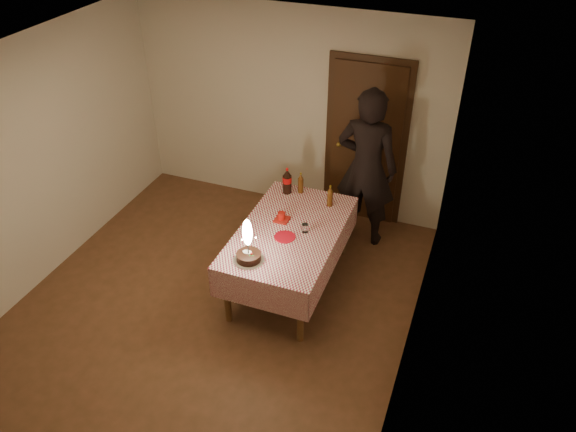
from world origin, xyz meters
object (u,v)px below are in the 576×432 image
(cola_bottle, at_px, (287,181))
(amber_bottle_left, at_px, (301,183))
(clear_cup, at_px, (305,228))
(photographer, at_px, (367,168))
(red_cup, at_px, (281,217))
(birthday_cake, at_px, (248,249))
(red_plate, at_px, (285,237))
(dining_table, at_px, (290,238))
(amber_bottle_right, at_px, (330,196))

(cola_bottle, bearing_deg, amber_bottle_left, 23.62)
(clear_cup, height_order, photographer, photographer)
(red_cup, height_order, amber_bottle_left, amber_bottle_left)
(birthday_cake, distance_m, cola_bottle, 1.28)
(birthday_cake, height_order, red_plate, birthday_cake)
(dining_table, distance_m, amber_bottle_right, 0.68)
(dining_table, relative_size, red_plate, 7.82)
(clear_cup, relative_size, photographer, 0.05)
(amber_bottle_left, relative_size, photographer, 0.13)
(amber_bottle_left, bearing_deg, cola_bottle, -156.38)
(cola_bottle, bearing_deg, amber_bottle_right, -8.81)
(red_cup, distance_m, amber_bottle_left, 0.61)
(amber_bottle_right, bearing_deg, birthday_cake, -110.54)
(cola_bottle, distance_m, amber_bottle_left, 0.16)
(birthday_cake, xyz_separation_m, photographer, (0.71, 1.74, 0.10))
(clear_cup, distance_m, amber_bottle_right, 0.57)
(amber_bottle_right, height_order, photographer, photographer)
(red_cup, relative_size, amber_bottle_right, 0.39)
(red_plate, height_order, cola_bottle, cola_bottle)
(red_plate, height_order, red_cup, red_cup)
(birthday_cake, relative_size, amber_bottle_left, 1.85)
(clear_cup, xyz_separation_m, cola_bottle, (-0.44, 0.65, 0.11))
(dining_table, relative_size, amber_bottle_right, 6.75)
(amber_bottle_right, relative_size, photographer, 0.13)
(cola_bottle, distance_m, photographer, 0.93)
(clear_cup, distance_m, amber_bottle_left, 0.77)
(amber_bottle_left, distance_m, amber_bottle_right, 0.42)
(birthday_cake, distance_m, amber_bottle_right, 1.28)
(birthday_cake, height_order, clear_cup, birthday_cake)
(birthday_cake, height_order, cola_bottle, birthday_cake)
(red_cup, bearing_deg, red_plate, -62.20)
(amber_bottle_left, bearing_deg, amber_bottle_right, -20.19)
(red_plate, xyz_separation_m, cola_bottle, (-0.28, 0.81, 0.15))
(amber_bottle_left, xyz_separation_m, photographer, (0.66, 0.40, 0.12))
(red_plate, xyz_separation_m, amber_bottle_right, (0.25, 0.73, 0.11))
(dining_table, height_order, amber_bottle_left, amber_bottle_left)
(cola_bottle, bearing_deg, red_plate, -70.73)
(dining_table, xyz_separation_m, red_cup, (-0.14, 0.13, 0.15))
(birthday_cake, bearing_deg, amber_bottle_left, 87.74)
(cola_bottle, bearing_deg, dining_table, -67.04)
(birthday_cake, bearing_deg, cola_bottle, 93.98)
(dining_table, distance_m, red_plate, 0.17)
(cola_bottle, height_order, amber_bottle_right, cola_bottle)
(red_plate, bearing_deg, dining_table, 88.95)
(dining_table, relative_size, amber_bottle_left, 6.75)
(birthday_cake, relative_size, photographer, 0.24)
(amber_bottle_right, bearing_deg, red_cup, -130.43)
(amber_bottle_left, bearing_deg, dining_table, -78.91)
(birthday_cake, height_order, amber_bottle_left, birthday_cake)
(red_plate, height_order, amber_bottle_right, amber_bottle_right)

